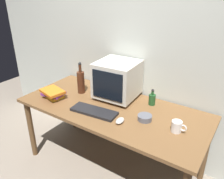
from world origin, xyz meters
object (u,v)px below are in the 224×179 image
at_px(keyboard, 94,111).
at_px(bottle_short, 152,99).
at_px(computer_mouse, 120,121).
at_px(mug, 177,126).
at_px(book_stack, 53,93).
at_px(bottle_tall, 81,81).
at_px(cd_spindle, 145,118).
at_px(crt_monitor, 117,80).

xyz_separation_m(keyboard, bottle_short, (0.36, 0.42, 0.05)).
relative_size(computer_mouse, mug, 0.83).
bearing_deg(computer_mouse, keyboard, 172.90).
bearing_deg(keyboard, book_stack, 173.83).
height_order(bottle_tall, cd_spindle, bottle_tall).
bearing_deg(computer_mouse, bottle_short, 73.48).
xyz_separation_m(crt_monitor, keyboard, (-0.01, -0.36, -0.18)).
distance_m(book_stack, mug, 1.22).
bearing_deg(bottle_tall, keyboard, -34.89).
height_order(book_stack, cd_spindle, book_stack).
height_order(bottle_short, mug, bottle_short).
height_order(computer_mouse, book_stack, book_stack).
distance_m(computer_mouse, book_stack, 0.79).
height_order(bottle_tall, mug, bottle_tall).
bearing_deg(computer_mouse, cd_spindle, 39.12).
distance_m(computer_mouse, cd_spindle, 0.21).
height_order(bottle_tall, bottle_short, bottle_tall).
height_order(crt_monitor, bottle_short, crt_monitor).
xyz_separation_m(book_stack, cd_spindle, (0.94, 0.14, -0.03)).
relative_size(keyboard, bottle_short, 2.63).
distance_m(bottle_tall, mug, 1.07).
bearing_deg(crt_monitor, book_stack, -145.26).
xyz_separation_m(computer_mouse, bottle_tall, (-0.64, 0.26, 0.11)).
relative_size(crt_monitor, cd_spindle, 3.41).
height_order(mug, cd_spindle, mug).
distance_m(bottle_tall, book_stack, 0.30).
distance_m(bottle_short, book_stack, 0.97).
relative_size(keyboard, book_stack, 1.60).
bearing_deg(book_stack, crt_monitor, 34.74).
height_order(keyboard, cd_spindle, cd_spindle).
height_order(bottle_tall, book_stack, bottle_tall).
relative_size(bottle_tall, book_stack, 1.27).
bearing_deg(cd_spindle, mug, -2.21).
bearing_deg(cd_spindle, bottle_short, 103.03).
distance_m(crt_monitor, bottle_short, 0.38).
xyz_separation_m(bottle_tall, bottle_short, (0.72, 0.17, -0.07)).
relative_size(computer_mouse, book_stack, 0.38).
bearing_deg(computer_mouse, bottle_tall, 152.57).
relative_size(crt_monitor, keyboard, 0.97).
xyz_separation_m(crt_monitor, book_stack, (-0.52, -0.36, -0.14)).
height_order(crt_monitor, computer_mouse, crt_monitor).
bearing_deg(bottle_tall, cd_spindle, -8.18).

